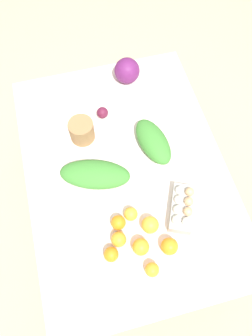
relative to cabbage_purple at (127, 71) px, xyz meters
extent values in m
plane|color=#C6B289|center=(0.59, -0.16, -0.85)|extent=(8.00, 8.00, 0.00)
cube|color=silver|center=(0.59, -0.16, -0.09)|extent=(1.47, 1.04, 0.03)
cylinder|color=olive|center=(-0.08, -0.62, -0.48)|extent=(0.06, 0.06, 0.75)
cylinder|color=olive|center=(1.27, -0.62, -0.48)|extent=(0.06, 0.06, 0.75)
cylinder|color=olive|center=(-0.08, 0.30, -0.48)|extent=(0.06, 0.06, 0.75)
cylinder|color=olive|center=(1.27, 0.30, -0.48)|extent=(0.06, 0.06, 0.75)
sphere|color=#601E5B|center=(0.00, 0.00, 0.00)|extent=(0.15, 0.15, 0.15)
cube|color=#A8A8A3|center=(0.88, 0.05, -0.05)|extent=(0.26, 0.20, 0.06)
sphere|color=white|center=(0.80, 0.06, 0.00)|extent=(0.04, 0.04, 0.04)
sphere|color=white|center=(0.85, 0.04, 0.00)|extent=(0.04, 0.04, 0.04)
sphere|color=white|center=(0.89, 0.01, 0.00)|extent=(0.04, 0.04, 0.04)
sphere|color=white|center=(0.94, -0.01, 0.00)|extent=(0.04, 0.04, 0.04)
sphere|color=tan|center=(0.82, 0.10, 0.00)|extent=(0.04, 0.04, 0.04)
sphere|color=tan|center=(0.87, 0.08, 0.00)|extent=(0.04, 0.04, 0.04)
sphere|color=tan|center=(0.91, 0.06, 0.00)|extent=(0.04, 0.04, 0.04)
sphere|color=white|center=(0.96, 0.04, 0.00)|extent=(0.04, 0.04, 0.04)
cylinder|color=#997047|center=(0.33, -0.34, -0.01)|extent=(0.13, 0.13, 0.12)
ellipsoid|color=#3D8433|center=(0.60, -0.33, -0.03)|extent=(0.27, 0.39, 0.10)
ellipsoid|color=#3D8433|center=(0.49, 0.02, -0.03)|extent=(0.32, 0.20, 0.10)
sphere|color=#5B1933|center=(0.23, -0.20, -0.04)|extent=(0.06, 0.06, 0.06)
sphere|color=orange|center=(1.01, -0.20, -0.04)|extent=(0.08, 0.08, 0.08)
sphere|color=orange|center=(1.04, -0.07, -0.03)|extent=(0.08, 0.08, 0.08)
sphere|color=#F9A833|center=(0.92, -0.13, -0.03)|extent=(0.08, 0.08, 0.08)
sphere|color=#F9A833|center=(0.84, -0.20, -0.04)|extent=(0.07, 0.07, 0.07)
sphere|color=orange|center=(0.87, -0.27, -0.04)|extent=(0.07, 0.07, 0.07)
sphere|color=orange|center=(1.01, -0.34, -0.04)|extent=(0.07, 0.07, 0.07)
sphere|color=orange|center=(1.12, -0.18, -0.04)|extent=(0.07, 0.07, 0.07)
sphere|color=orange|center=(0.95, -0.29, -0.04)|extent=(0.07, 0.07, 0.07)
camera|label=1|loc=(1.32, -0.35, 1.47)|focal=35.00mm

